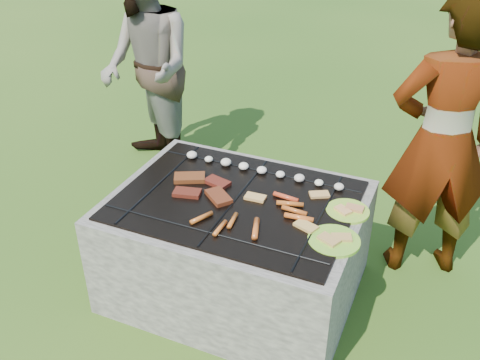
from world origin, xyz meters
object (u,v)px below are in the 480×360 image
(fire_pit, at_px, (236,249))
(plate_far, at_px, (348,211))
(bystander, at_px, (147,69))
(plate_near, at_px, (334,240))
(cook, at_px, (442,143))

(fire_pit, xyz_separation_m, plate_far, (0.56, 0.13, 0.33))
(fire_pit, height_order, plate_far, plate_far)
(bystander, bearing_deg, fire_pit, -0.72)
(fire_pit, relative_size, bystander, 0.78)
(fire_pit, height_order, bystander, bystander)
(fire_pit, bearing_deg, plate_near, -14.06)
(fire_pit, distance_m, plate_far, 0.66)
(cook, relative_size, bystander, 1.00)
(plate_far, distance_m, cook, 0.67)
(plate_far, xyz_separation_m, plate_near, (-0.00, -0.27, 0.00))
(cook, bearing_deg, plate_far, 30.75)
(cook, bearing_deg, fire_pit, 10.90)
(fire_pit, height_order, plate_near, plate_near)
(plate_far, xyz_separation_m, bystander, (-1.73, 0.90, 0.22))
(plate_far, distance_m, plate_near, 0.27)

